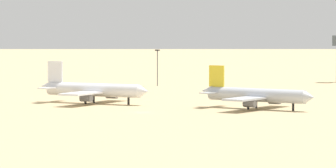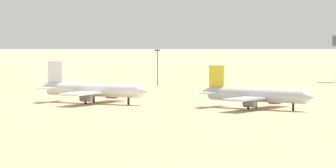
% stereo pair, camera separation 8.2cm
% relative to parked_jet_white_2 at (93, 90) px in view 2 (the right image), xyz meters
% --- Properties ---
extents(ground, '(4000.00, 4000.00, 0.00)m').
position_rel_parked_jet_white_2_xyz_m(ground, '(26.41, -21.96, -3.92)').
color(ground, tan).
extents(ridge_far_west, '(464.64, 422.94, 121.71)m').
position_rel_parked_jet_white_2_xyz_m(ridge_far_west, '(-522.30, 1170.81, 56.93)').
color(ridge_far_west, '#71705B').
rests_on(ridge_far_west, ground).
extents(parked_jet_white_2, '(36.22, 30.48, 11.96)m').
position_rel_parked_jet_white_2_xyz_m(parked_jet_white_2, '(0.00, 0.00, 0.00)').
color(parked_jet_white_2, white).
rests_on(parked_jet_white_2, ground).
extents(parked_jet_yellow_3, '(34.49, 29.46, 11.44)m').
position_rel_parked_jet_white_2_xyz_m(parked_jet_yellow_3, '(49.22, 0.13, -0.17)').
color(parked_jet_yellow_3, silver).
rests_on(parked_jet_yellow_3, ground).
extents(light_pole_mid, '(1.80, 0.50, 13.55)m').
position_rel_parked_jet_white_2_xyz_m(light_pole_mid, '(-18.87, 86.30, 4.03)').
color(light_pole_mid, '#59595E').
rests_on(light_pole_mid, ground).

